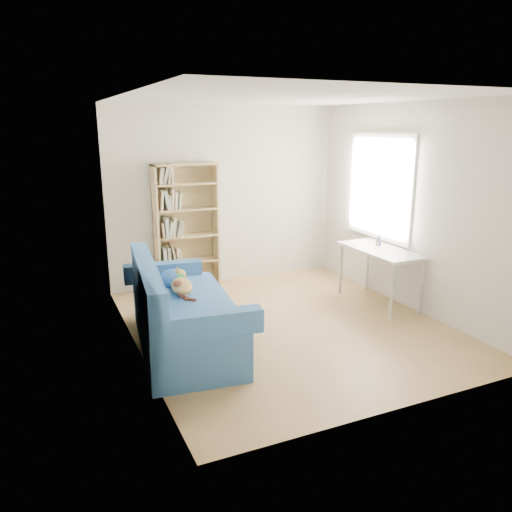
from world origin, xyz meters
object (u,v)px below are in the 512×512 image
at_px(desk, 380,255).
at_px(pen_cup, 378,241).
at_px(sofa, 180,315).
at_px(bookshelf, 187,232).

xyz_separation_m(desk, pen_cup, (0.10, 0.18, 0.13)).
distance_m(sofa, pen_cup, 2.93).
bearing_deg(pen_cup, desk, -119.86).
distance_m(bookshelf, pen_cup, 2.67).
xyz_separation_m(sofa, pen_cup, (2.87, 0.41, 0.44)).
relative_size(bookshelf, pen_cup, 12.46).
xyz_separation_m(sofa, desk, (2.77, 0.23, 0.31)).
xyz_separation_m(sofa, bookshelf, (0.65, 1.90, 0.47)).
bearing_deg(desk, pen_cup, 60.14).
distance_m(desk, pen_cup, 0.24).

